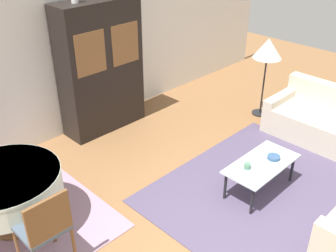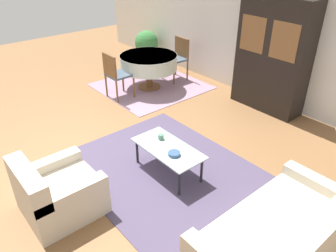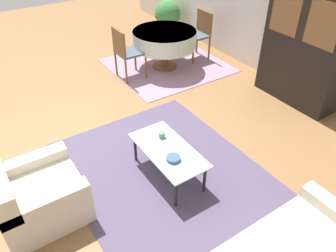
{
  "view_description": "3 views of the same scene",
  "coord_description": "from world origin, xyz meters",
  "px_view_note": "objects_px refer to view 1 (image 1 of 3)",
  "views": [
    {
      "loc": [
        -2.64,
        -1.44,
        3.2
      ],
      "look_at": [
        0.2,
        1.4,
        0.95
      ],
      "focal_mm": 42.0,
      "sensor_mm": 36.0,
      "label": 1
    },
    {
      "loc": [
        3.84,
        -1.77,
        2.88
      ],
      "look_at": [
        1.03,
        0.58,
        0.75
      ],
      "focal_mm": 35.0,
      "sensor_mm": 36.0,
      "label": 2
    },
    {
      "loc": [
        3.46,
        -1.02,
        2.88
      ],
      "look_at": [
        1.03,
        0.58,
        0.75
      ],
      "focal_mm": 35.0,
      "sensor_mm": 36.0,
      "label": 3
    }
  ],
  "objects_px": {
    "display_cabinet": "(101,68)",
    "cup": "(247,166)",
    "floor_lamp": "(268,50)",
    "bowl": "(274,157)",
    "coffee_table": "(261,166)",
    "couch": "(330,124)",
    "dining_chair_near": "(45,226)",
    "dining_table": "(5,186)"
  },
  "relations": [
    {
      "from": "display_cabinet",
      "to": "cup",
      "type": "distance_m",
      "value": 2.76
    },
    {
      "from": "floor_lamp",
      "to": "bowl",
      "type": "xyz_separation_m",
      "value": [
        -1.64,
        -1.23,
        -0.72
      ]
    },
    {
      "from": "coffee_table",
      "to": "floor_lamp",
      "type": "relative_size",
      "value": 0.76
    },
    {
      "from": "floor_lamp",
      "to": "couch",
      "type": "bearing_deg",
      "value": -90.2
    },
    {
      "from": "dining_chair_near",
      "to": "bowl",
      "type": "distance_m",
      "value": 2.84
    },
    {
      "from": "couch",
      "to": "dining_table",
      "type": "height_order",
      "value": "couch"
    },
    {
      "from": "floor_lamp",
      "to": "bowl",
      "type": "bearing_deg",
      "value": -143.1
    },
    {
      "from": "coffee_table",
      "to": "bowl",
      "type": "xyz_separation_m",
      "value": [
        0.19,
        -0.05,
        0.06
      ]
    },
    {
      "from": "display_cabinet",
      "to": "bowl",
      "type": "xyz_separation_m",
      "value": [
        0.54,
        -2.81,
        -0.59
      ]
    },
    {
      "from": "cup",
      "to": "dining_table",
      "type": "bearing_deg",
      "value": 146.38
    },
    {
      "from": "display_cabinet",
      "to": "cup",
      "type": "xyz_separation_m",
      "value": [
        0.13,
        -2.7,
        -0.57
      ]
    },
    {
      "from": "coffee_table",
      "to": "floor_lamp",
      "type": "bearing_deg",
      "value": 32.88
    },
    {
      "from": "display_cabinet",
      "to": "cup",
      "type": "bearing_deg",
      "value": -87.22
    },
    {
      "from": "cup",
      "to": "display_cabinet",
      "type": "bearing_deg",
      "value": 92.78
    },
    {
      "from": "dining_table",
      "to": "cup",
      "type": "height_order",
      "value": "dining_table"
    },
    {
      "from": "dining_chair_near",
      "to": "cup",
      "type": "relative_size",
      "value": 11.58
    },
    {
      "from": "coffee_table",
      "to": "bowl",
      "type": "bearing_deg",
      "value": -15.48
    },
    {
      "from": "couch",
      "to": "cup",
      "type": "relative_size",
      "value": 22.44
    },
    {
      "from": "couch",
      "to": "coffee_table",
      "type": "height_order",
      "value": "couch"
    },
    {
      "from": "couch",
      "to": "dining_chair_near",
      "type": "height_order",
      "value": "dining_chair_near"
    },
    {
      "from": "coffee_table",
      "to": "floor_lamp",
      "type": "xyz_separation_m",
      "value": [
        1.83,
        1.18,
        0.78
      ]
    },
    {
      "from": "dining_chair_near",
      "to": "floor_lamp",
      "type": "xyz_separation_m",
      "value": [
        4.36,
        0.41,
        0.61
      ]
    },
    {
      "from": "dining_chair_near",
      "to": "bowl",
      "type": "bearing_deg",
      "value": -16.92
    },
    {
      "from": "floor_lamp",
      "to": "cup",
      "type": "xyz_separation_m",
      "value": [
        -2.05,
        -1.12,
        -0.71
      ]
    },
    {
      "from": "display_cabinet",
      "to": "floor_lamp",
      "type": "xyz_separation_m",
      "value": [
        2.18,
        -1.58,
        0.13
      ]
    },
    {
      "from": "dining_table",
      "to": "coffee_table",
      "type": "bearing_deg",
      "value": -32.2
    },
    {
      "from": "couch",
      "to": "floor_lamp",
      "type": "relative_size",
      "value": 1.32
    },
    {
      "from": "couch",
      "to": "dining_table",
      "type": "xyz_separation_m",
      "value": [
        -4.35,
        1.65,
        0.3
      ]
    },
    {
      "from": "coffee_table",
      "to": "bowl",
      "type": "relative_size",
      "value": 6.37
    },
    {
      "from": "coffee_table",
      "to": "display_cabinet",
      "type": "relative_size",
      "value": 0.5
    },
    {
      "from": "couch",
      "to": "coffee_table",
      "type": "bearing_deg",
      "value": 88.3
    },
    {
      "from": "floor_lamp",
      "to": "cup",
      "type": "bearing_deg",
      "value": -151.41
    },
    {
      "from": "coffee_table",
      "to": "dining_table",
      "type": "height_order",
      "value": "dining_table"
    },
    {
      "from": "display_cabinet",
      "to": "cup",
      "type": "height_order",
      "value": "display_cabinet"
    },
    {
      "from": "couch",
      "to": "bowl",
      "type": "xyz_separation_m",
      "value": [
        -1.64,
        0.0,
        0.16
      ]
    },
    {
      "from": "dining_table",
      "to": "floor_lamp",
      "type": "relative_size",
      "value": 0.89
    },
    {
      "from": "dining_chair_near",
      "to": "dining_table",
      "type": "bearing_deg",
      "value": 90.0
    },
    {
      "from": "cup",
      "to": "coffee_table",
      "type": "bearing_deg",
      "value": -15.21
    },
    {
      "from": "coffee_table",
      "to": "dining_chair_near",
      "type": "bearing_deg",
      "value": 162.97
    },
    {
      "from": "couch",
      "to": "bowl",
      "type": "bearing_deg",
      "value": 89.9
    },
    {
      "from": "coffee_table",
      "to": "dining_table",
      "type": "relative_size",
      "value": 0.85
    },
    {
      "from": "cup",
      "to": "floor_lamp",
      "type": "bearing_deg",
      "value": 28.59
    }
  ]
}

